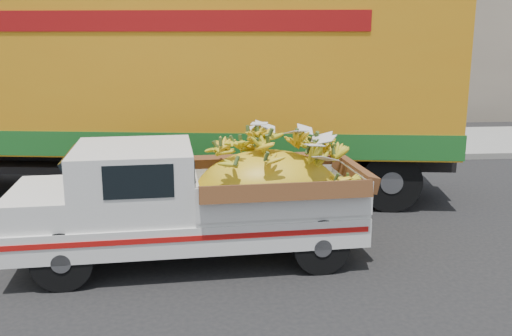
{
  "coord_description": "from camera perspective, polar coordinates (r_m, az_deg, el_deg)",
  "views": [
    {
      "loc": [
        0.4,
        -7.47,
        3.13
      ],
      "look_at": [
        1.15,
        0.88,
        1.16
      ],
      "focal_mm": 40.0,
      "sensor_mm": 36.0,
      "label": 1
    }
  ],
  "objects": [
    {
      "name": "ground",
      "position": [
        8.11,
        -7.66,
        -9.59
      ],
      "size": [
        100.0,
        100.0,
        0.0
      ],
      "primitive_type": "plane",
      "color": "black",
      "rests_on": "ground"
    },
    {
      "name": "curb",
      "position": [
        14.18,
        -6.63,
        0.7
      ],
      "size": [
        60.0,
        0.25,
        0.15
      ],
      "primitive_type": "cube",
      "color": "gray",
      "rests_on": "ground"
    },
    {
      "name": "sidewalk",
      "position": [
        16.24,
        -6.46,
        2.28
      ],
      "size": [
        60.0,
        4.0,
        0.14
      ],
      "primitive_type": "cube",
      "color": "gray",
      "rests_on": "ground"
    },
    {
      "name": "pickup_truck",
      "position": [
        8.01,
        -4.07,
        -3.01
      ],
      "size": [
        4.84,
        2.05,
        1.66
      ],
      "rotation": [
        0.0,
        0.0,
        0.07
      ],
      "color": "black",
      "rests_on": "ground"
    },
    {
      "name": "semi_trailer",
      "position": [
        11.49,
        -11.01,
        7.96
      ],
      "size": [
        12.06,
        4.27,
        3.8
      ],
      "rotation": [
        0.0,
        0.0,
        -0.15
      ],
      "color": "black",
      "rests_on": "ground"
    }
  ]
}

